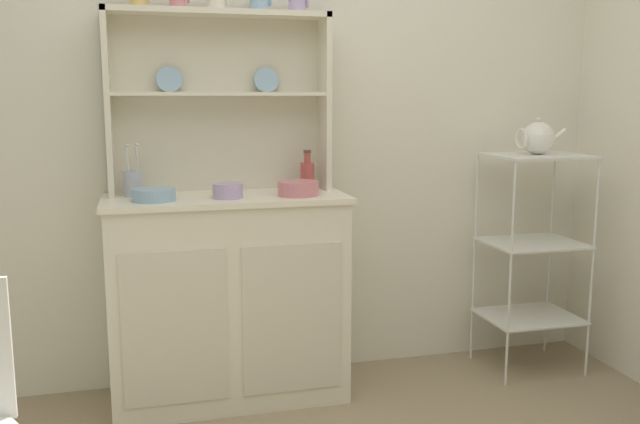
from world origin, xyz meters
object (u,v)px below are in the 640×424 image
at_px(hutch_shelf_unit, 219,89).
at_px(bowl_mixing_large, 154,195).
at_px(hutch_cabinet, 228,296).
at_px(porcelain_teapot, 538,138).
at_px(jam_bottle, 307,175).
at_px(utensil_jar, 133,183).
at_px(bakers_rack, 533,237).

bearing_deg(hutch_shelf_unit, bowl_mixing_large, -141.55).
relative_size(hutch_cabinet, porcelain_teapot, 4.23).
bearing_deg(jam_bottle, hutch_cabinet, -167.19).
relative_size(hutch_shelf_unit, utensil_jar, 4.28).
relative_size(bowl_mixing_large, utensil_jar, 0.78).
height_order(hutch_shelf_unit, porcelain_teapot, hutch_shelf_unit).
distance_m(bowl_mixing_large, utensil_jar, 0.17).
relative_size(bakers_rack, porcelain_teapot, 4.34).
distance_m(hutch_shelf_unit, bowl_mixing_large, 0.57).
xyz_separation_m(bakers_rack, porcelain_teapot, (-0.00, -0.00, 0.48)).
relative_size(bowl_mixing_large, porcelain_teapot, 0.72).
height_order(hutch_cabinet, porcelain_teapot, porcelain_teapot).
distance_m(hutch_shelf_unit, utensil_jar, 0.55).
bearing_deg(hutch_cabinet, porcelain_teapot, -1.48).
xyz_separation_m(hutch_cabinet, porcelain_teapot, (1.46, -0.04, 0.67)).
distance_m(bakers_rack, bowl_mixing_large, 1.79).
distance_m(jam_bottle, utensil_jar, 0.76).
bearing_deg(jam_bottle, bakers_rack, -6.52).
xyz_separation_m(hutch_shelf_unit, porcelain_teapot, (1.46, -0.20, -0.22)).
xyz_separation_m(bowl_mixing_large, utensil_jar, (-0.08, 0.15, 0.03)).
distance_m(hutch_shelf_unit, porcelain_teapot, 1.50).
relative_size(jam_bottle, porcelain_teapot, 0.74).
height_order(hutch_cabinet, hutch_shelf_unit, hutch_shelf_unit).
distance_m(hutch_cabinet, porcelain_teapot, 1.61).
bearing_deg(hutch_shelf_unit, utensil_jar, -167.06).
bearing_deg(hutch_cabinet, bowl_mixing_large, -166.26).
distance_m(hutch_cabinet, jam_bottle, 0.64).
bearing_deg(hutch_shelf_unit, porcelain_teapot, -7.88).
xyz_separation_m(bakers_rack, jam_bottle, (-1.09, 0.12, 0.32)).
xyz_separation_m(hutch_cabinet, utensil_jar, (-0.38, 0.08, 0.50)).
bearing_deg(utensil_jar, bakers_rack, -3.58).
bearing_deg(bakers_rack, bowl_mixing_large, -178.85).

